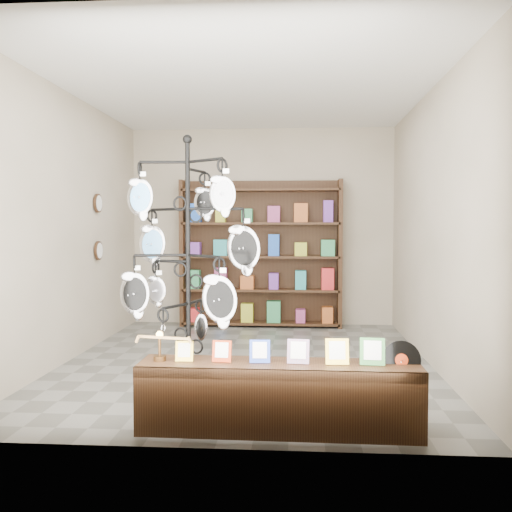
{
  "coord_description": "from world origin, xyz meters",
  "views": [
    {
      "loc": [
        0.56,
        -6.26,
        1.51
      ],
      "look_at": [
        0.17,
        -1.0,
        1.23
      ],
      "focal_mm": 40.0,
      "sensor_mm": 36.0,
      "label": 1
    }
  ],
  "objects": [
    {
      "name": "ground",
      "position": [
        0.0,
        0.0,
        0.0
      ],
      "size": [
        5.0,
        5.0,
        0.0
      ],
      "primitive_type": "plane",
      "color": "slate",
      "rests_on": "ground"
    },
    {
      "name": "room_envelope",
      "position": [
        0.0,
        0.0,
        1.85
      ],
      "size": [
        5.0,
        5.0,
        5.0
      ],
      "color": "#C0B09A",
      "rests_on": "ground"
    },
    {
      "name": "display_tree",
      "position": [
        -0.29,
        -1.88,
        1.28
      ],
      "size": [
        1.17,
        1.14,
        2.22
      ],
      "rotation": [
        0.0,
        0.0,
        -0.28
      ],
      "color": "black",
      "rests_on": "ground"
    },
    {
      "name": "front_shelf",
      "position": [
        0.43,
        -2.13,
        0.26
      ],
      "size": [
        2.07,
        0.44,
        0.73
      ],
      "rotation": [
        0.0,
        0.0,
        -0.01
      ],
      "color": "black",
      "rests_on": "ground"
    },
    {
      "name": "back_shelving",
      "position": [
        0.0,
        2.3,
        1.03
      ],
      "size": [
        2.42,
        0.36,
        2.2
      ],
      "color": "black",
      "rests_on": "ground"
    },
    {
      "name": "wall_clocks",
      "position": [
        -1.97,
        0.8,
        1.5
      ],
      "size": [
        0.03,
        0.24,
        0.84
      ],
      "color": "black",
      "rests_on": "ground"
    }
  ]
}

